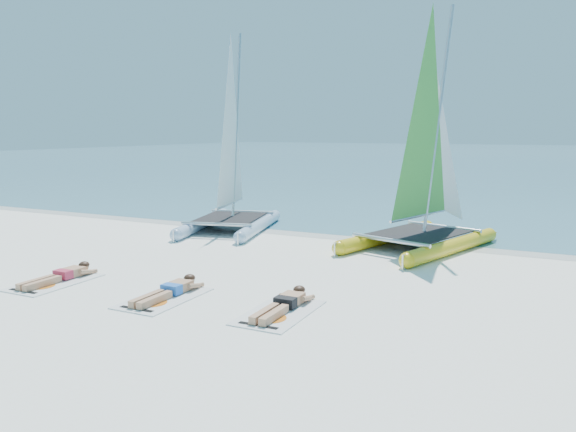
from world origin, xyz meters
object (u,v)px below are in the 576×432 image
Objects in this scene: catamaran_yellow at (431,169)px; towel_a at (55,282)px; sunbather_a at (62,275)px; sunbather_c at (284,303)px; sunbather_b at (170,290)px; towel_c at (279,312)px; towel_b at (164,298)px; catamaran_blue at (231,169)px.

catamaran_yellow is 9.61m from towel_a.
sunbather_c is (5.02, 0.29, 0.00)m from sunbather_a.
towel_a is at bearing -173.84° from sunbather_b.
sunbather_a reaches higher than towel_c.
towel_c is (-1.07, -6.85, -2.07)m from catamaran_yellow.
towel_c is (5.02, 0.29, 0.00)m from towel_a.
sunbather_b reaches higher than towel_c.
catamaran_yellow reaches higher than sunbather_b.
sunbather_b is (0.00, 0.19, 0.11)m from towel_b.
catamaran_blue is 7.21m from towel_a.
towel_b is at bearing -90.00° from sunbather_b.
sunbather_a is 5.02m from sunbather_c.
catamaran_yellow is at bearing 48.80° from sunbather_a.
towel_a is 0.22m from sunbather_a.
sunbather_a is at bearing 90.00° from towel_a.
sunbather_b is 0.93× the size of towel_c.
catamaran_blue is at bearing 112.33° from sunbather_b.
sunbather_c is (5.04, -6.47, -1.78)m from catamaran_blue.
catamaran_blue is 3.69× the size of sunbather_b.
catamaran_yellow reaches higher than towel_b.
catamaran_yellow is 3.83× the size of sunbather_a.
sunbather_b is (-3.38, -6.85, -1.96)m from catamaran_yellow.
sunbather_a is 1.00× the size of sunbather_c.
sunbather_a reaches higher than towel_b.
sunbather_c is at bearing 5.54° from towel_a.
catamaran_blue is at bearing 90.21° from towel_a.
towel_b is at bearing -170.49° from sunbather_c.
sunbather_c reaches higher than towel_a.
towel_a is (-6.09, -7.15, -2.07)m from catamaran_yellow.
towel_a and towel_c have the same top height.
sunbather_c reaches higher than towel_c.
towel_c is (5.02, 0.10, -0.11)m from sunbather_a.
catamaran_yellow is at bearing -11.94° from catamaran_blue.
sunbather_c reaches higher than towel_b.
catamaran_yellow reaches higher than catamaran_blue.
catamaran_yellow is 7.03m from sunbather_c.
sunbather_a is at bearing -177.87° from sunbather_b.
sunbather_b is 1.00× the size of sunbather_c.
towel_b is at bearing -98.02° from catamaran_yellow.
sunbather_b is (2.71, 0.10, 0.00)m from sunbather_a.
towel_c is 1.07× the size of sunbather_c.
catamaran_yellow reaches higher than sunbather_a.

